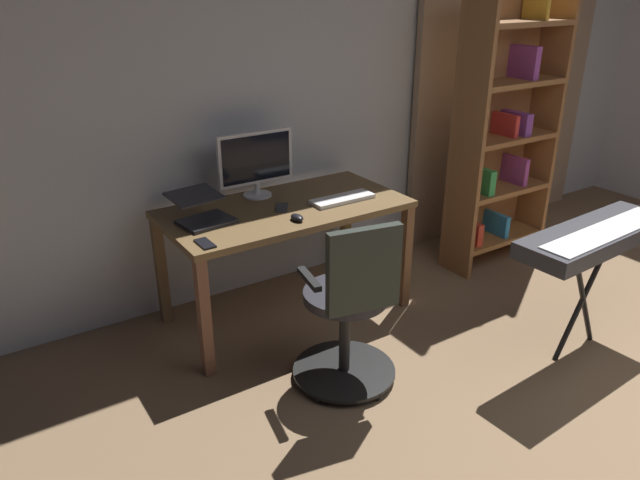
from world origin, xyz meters
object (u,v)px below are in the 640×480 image
(computer_mouse, at_px, (297,217))
(cell_phone_face_up, at_px, (282,208))
(office_chair, at_px, (350,311))
(laptop, at_px, (202,212))
(computer_monitor, at_px, (256,161))
(cell_phone_by_monitor, at_px, (205,243))
(piano_keyboard, at_px, (596,239))
(desk, at_px, (285,219))
(bookshelf, at_px, (500,137))
(computer_keyboard, at_px, (342,199))

(computer_mouse, bearing_deg, cell_phone_face_up, -96.46)
(office_chair, bearing_deg, laptop, 126.21)
(cell_phone_face_up, bearing_deg, computer_mouse, 115.91)
(computer_monitor, relative_size, cell_phone_by_monitor, 3.49)
(office_chair, bearing_deg, computer_monitor, 98.28)
(computer_mouse, xyz_separation_m, piano_keyboard, (-1.25, 1.05, -0.05))
(desk, height_order, office_chair, office_chair)
(bookshelf, bearing_deg, computer_keyboard, -0.32)
(desk, distance_m, computer_mouse, 0.27)
(office_chair, distance_m, piano_keyboard, 1.40)
(bookshelf, bearing_deg, laptop, -4.25)
(computer_mouse, xyz_separation_m, bookshelf, (-1.79, -0.12, 0.20))
(office_chair, distance_m, laptop, 1.03)
(computer_mouse, bearing_deg, bookshelf, -176.11)
(laptop, relative_size, cell_phone_by_monitor, 2.62)
(computer_monitor, distance_m, cell_phone_by_monitor, 0.82)
(desk, xyz_separation_m, laptop, (0.51, -0.04, 0.14))
(computer_mouse, distance_m, cell_phone_by_monitor, 0.57)
(desk, distance_m, laptop, 0.54)
(office_chair, distance_m, computer_keyboard, 0.89)
(desk, xyz_separation_m, office_chair, (0.10, 0.83, -0.21))
(laptop, height_order, computer_mouse, laptop)
(laptop, xyz_separation_m, piano_keyboard, (-1.71, 1.34, -0.08))
(cell_phone_by_monitor, bearing_deg, desk, -158.17)
(cell_phone_face_up, bearing_deg, piano_keyboard, 166.51)
(desk, bearing_deg, cell_phone_by_monitor, 23.00)
(office_chair, xyz_separation_m, cell_phone_face_up, (-0.06, -0.80, 0.30))
(computer_mouse, bearing_deg, desk, -104.12)
(cell_phone_by_monitor, bearing_deg, piano_keyboard, 149.50)
(laptop, bearing_deg, computer_monitor, -163.27)
(desk, bearing_deg, cell_phone_face_up, 36.93)
(computer_monitor, distance_m, computer_mouse, 0.54)
(computer_monitor, bearing_deg, bookshelf, 167.96)
(laptop, distance_m, cell_phone_face_up, 0.49)
(office_chair, bearing_deg, computer_mouse, 96.88)
(computer_mouse, xyz_separation_m, cell_phone_face_up, (-0.02, -0.22, -0.01))
(cell_phone_by_monitor, xyz_separation_m, piano_keyboard, (-1.83, 1.03, -0.03))
(laptop, bearing_deg, office_chair, 107.27)
(computer_monitor, distance_m, bookshelf, 1.82)
(computer_keyboard, distance_m, computer_mouse, 0.43)
(desk, distance_m, bookshelf, 1.76)
(laptop, bearing_deg, piano_keyboard, 133.78)
(laptop, distance_m, bookshelf, 2.26)
(office_chair, relative_size, computer_monitor, 1.90)
(computer_monitor, distance_m, piano_keyboard, 2.01)
(cell_phone_by_monitor, bearing_deg, bookshelf, -177.62)
(computer_monitor, height_order, piano_keyboard, computer_monitor)
(computer_keyboard, distance_m, bookshelf, 1.40)
(computer_keyboard, height_order, laptop, laptop)
(computer_monitor, relative_size, computer_keyboard, 1.22)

